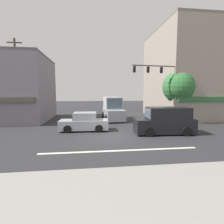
{
  "coord_description": "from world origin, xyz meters",
  "views": [
    {
      "loc": [
        -1.66,
        -12.91,
        3.22
      ],
      "look_at": [
        0.2,
        2.0,
        1.6
      ],
      "focal_mm": 28.0,
      "sensor_mm": 36.0,
      "label": 1
    }
  ],
  "objects_px": {
    "box_truck_crossing_leftbound": "(113,109)",
    "sedan_parked_curbside": "(84,122)",
    "utility_pole_near_left": "(17,81)",
    "street_tree": "(178,87)",
    "utility_pole_far_right": "(173,89)",
    "van_approaching_near": "(165,121)",
    "traffic_light_mast": "(164,83)"
  },
  "relations": [
    {
      "from": "box_truck_crossing_leftbound",
      "to": "sedan_parked_curbside",
      "type": "height_order",
      "value": "box_truck_crossing_leftbound"
    },
    {
      "from": "utility_pole_near_left",
      "to": "box_truck_crossing_leftbound",
      "type": "distance_m",
      "value": 10.74
    },
    {
      "from": "street_tree",
      "to": "utility_pole_far_right",
      "type": "relative_size",
      "value": 0.8
    },
    {
      "from": "van_approaching_near",
      "to": "sedan_parked_curbside",
      "type": "relative_size",
      "value": 1.13
    },
    {
      "from": "street_tree",
      "to": "box_truck_crossing_leftbound",
      "type": "xyz_separation_m",
      "value": [
        -6.85,
        2.89,
        -2.67
      ]
    },
    {
      "from": "utility_pole_near_left",
      "to": "street_tree",
      "type": "bearing_deg",
      "value": -1.32
    },
    {
      "from": "van_approaching_near",
      "to": "sedan_parked_curbside",
      "type": "bearing_deg",
      "value": 163.03
    },
    {
      "from": "utility_pole_far_right",
      "to": "traffic_light_mast",
      "type": "xyz_separation_m",
      "value": [
        -2.41,
        -2.95,
        0.6
      ]
    },
    {
      "from": "street_tree",
      "to": "traffic_light_mast",
      "type": "relative_size",
      "value": 0.91
    },
    {
      "from": "traffic_light_mast",
      "to": "utility_pole_near_left",
      "type": "bearing_deg",
      "value": 175.01
    },
    {
      "from": "utility_pole_far_right",
      "to": "box_truck_crossing_leftbound",
      "type": "distance_m",
      "value": 7.71
    },
    {
      "from": "van_approaching_near",
      "to": "sedan_parked_curbside",
      "type": "distance_m",
      "value": 6.72
    },
    {
      "from": "utility_pole_far_right",
      "to": "van_approaching_near",
      "type": "xyz_separation_m",
      "value": [
        -4.11,
        -7.18,
        -2.69
      ]
    },
    {
      "from": "box_truck_crossing_leftbound",
      "to": "van_approaching_near",
      "type": "relative_size",
      "value": 1.2
    },
    {
      "from": "street_tree",
      "to": "utility_pole_far_right",
      "type": "bearing_deg",
      "value": 78.74
    },
    {
      "from": "street_tree",
      "to": "utility_pole_near_left",
      "type": "height_order",
      "value": "utility_pole_near_left"
    },
    {
      "from": "box_truck_crossing_leftbound",
      "to": "sedan_parked_curbside",
      "type": "bearing_deg",
      "value": -118.34
    },
    {
      "from": "sedan_parked_curbside",
      "to": "traffic_light_mast",
      "type": "bearing_deg",
      "value": 15.6
    },
    {
      "from": "street_tree",
      "to": "box_truck_crossing_leftbound",
      "type": "distance_m",
      "value": 7.9
    },
    {
      "from": "street_tree",
      "to": "traffic_light_mast",
      "type": "xyz_separation_m",
      "value": [
        -2.01,
        -0.9,
        0.38
      ]
    },
    {
      "from": "street_tree",
      "to": "traffic_light_mast",
      "type": "distance_m",
      "value": 2.23
    },
    {
      "from": "utility_pole_near_left",
      "to": "utility_pole_far_right",
      "type": "bearing_deg",
      "value": 5.5
    },
    {
      "from": "street_tree",
      "to": "traffic_light_mast",
      "type": "height_order",
      "value": "traffic_light_mast"
    },
    {
      "from": "utility_pole_near_left",
      "to": "van_approaching_near",
      "type": "height_order",
      "value": "utility_pole_near_left"
    },
    {
      "from": "utility_pole_far_right",
      "to": "box_truck_crossing_leftbound",
      "type": "height_order",
      "value": "utility_pole_far_right"
    },
    {
      "from": "street_tree",
      "to": "van_approaching_near",
      "type": "relative_size",
      "value": 1.2
    },
    {
      "from": "traffic_light_mast",
      "to": "van_approaching_near",
      "type": "distance_m",
      "value": 5.62
    },
    {
      "from": "box_truck_crossing_leftbound",
      "to": "utility_pole_near_left",
      "type": "bearing_deg",
      "value": -165.88
    },
    {
      "from": "utility_pole_far_right",
      "to": "sedan_parked_curbside",
      "type": "xyz_separation_m",
      "value": [
        -10.53,
        -5.22,
        -2.99
      ]
    },
    {
      "from": "utility_pole_far_right",
      "to": "utility_pole_near_left",
      "type": "bearing_deg",
      "value": -174.5
    },
    {
      "from": "traffic_light_mast",
      "to": "box_truck_crossing_leftbound",
      "type": "bearing_deg",
      "value": 141.93
    },
    {
      "from": "van_approaching_near",
      "to": "utility_pole_near_left",
      "type": "bearing_deg",
      "value": 157.18
    }
  ]
}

